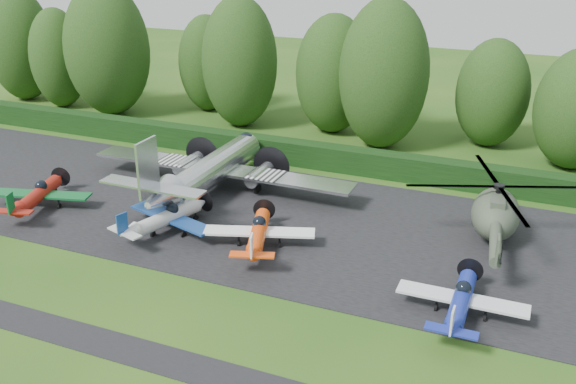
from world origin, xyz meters
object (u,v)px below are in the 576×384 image
at_px(light_plane_red, 38,195).
at_px(transport_plane, 211,170).
at_px(light_plane_white, 166,218).
at_px(light_plane_orange, 259,233).
at_px(light_plane_blue, 461,300).
at_px(helicopter, 496,210).

bearing_deg(light_plane_red, transport_plane, 51.51).
height_order(light_plane_white, light_plane_orange, light_plane_orange).
distance_m(light_plane_white, light_plane_blue, 19.60).
height_order(light_plane_red, helicopter, helicopter).
bearing_deg(light_plane_blue, helicopter, 86.96).
height_order(light_plane_white, light_plane_blue, light_plane_white).
bearing_deg(light_plane_red, light_plane_orange, 17.34).
bearing_deg(light_plane_orange, light_plane_white, -158.25).
relative_size(transport_plane, light_plane_orange, 2.91).
bearing_deg(light_plane_white, light_plane_red, 164.63).
distance_m(light_plane_red, helicopter, 31.41).
bearing_deg(transport_plane, light_plane_blue, -26.43).
relative_size(light_plane_blue, helicopter, 0.52).
distance_m(transport_plane, light_plane_white, 7.10).
xyz_separation_m(light_plane_red, light_plane_white, (10.46, 0.25, -0.02)).
distance_m(light_plane_blue, helicopter, 10.11).
xyz_separation_m(transport_plane, light_plane_blue, (19.93, -9.68, -0.83)).
bearing_deg(light_plane_orange, light_plane_blue, 5.57).
height_order(light_plane_orange, light_plane_blue, light_plane_orange).
xyz_separation_m(light_plane_red, light_plane_orange, (17.00, 0.61, -0.01)).
xyz_separation_m(light_plane_red, helicopter, (30.45, 7.67, 0.88)).
bearing_deg(light_plane_blue, transport_plane, 154.27).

